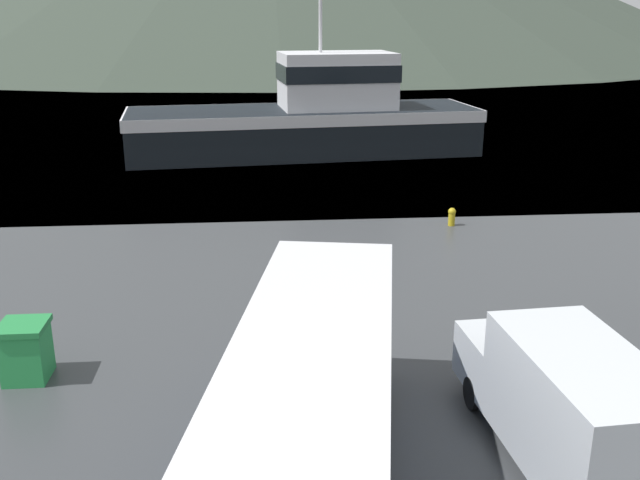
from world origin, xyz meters
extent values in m
plane|color=#475B6B|center=(0.00, 145.57, 0.00)|extent=(240.00, 240.00, 0.00)
cube|color=#194799|center=(-2.23, 8.09, 0.92)|extent=(4.27, 10.38, 0.95)
cube|color=black|center=(-2.23, 8.09, 1.94)|extent=(4.19, 10.17, 1.08)
cube|color=silver|center=(-2.23, 8.09, 2.82)|extent=(4.27, 10.38, 0.68)
cube|color=black|center=(-1.32, 13.07, 1.75)|extent=(2.18, 0.45, 1.46)
cylinder|color=black|center=(-2.68, 11.76, 0.45)|extent=(0.46, 0.94, 0.90)
cylinder|color=black|center=(-0.52, 11.37, 0.45)|extent=(0.46, 0.94, 0.90)
cube|color=silver|center=(2.49, 8.56, 1.43)|extent=(2.25, 4.18, 2.16)
cube|color=silver|center=(2.29, 11.45, 0.94)|extent=(2.09, 1.87, 1.19)
cube|color=black|center=(2.35, 10.60, 1.92)|extent=(1.68, 0.17, 0.76)
cylinder|color=black|center=(1.43, 11.16, 0.35)|extent=(0.27, 0.71, 0.70)
cylinder|color=black|center=(3.19, 11.28, 0.35)|extent=(0.27, 0.71, 0.70)
cube|color=black|center=(-0.49, 39.59, 1.31)|extent=(20.48, 8.03, 2.62)
cube|color=silver|center=(-0.49, 39.59, 2.29)|extent=(20.68, 8.11, 0.65)
cube|color=silver|center=(1.49, 39.82, 4.19)|extent=(6.80, 4.78, 3.14)
cube|color=black|center=(1.49, 39.82, 4.66)|extent=(6.94, 4.91, 0.94)
cube|color=green|center=(-8.37, 13.26, 0.61)|extent=(0.95, 0.99, 1.23)
cube|color=#227D3C|center=(-8.37, 13.26, 1.29)|extent=(1.04, 1.09, 0.14)
cube|color=black|center=(4.97, 41.22, 0.47)|extent=(6.50, 5.91, 0.95)
cylinder|color=#B29919|center=(4.43, 24.40, 0.24)|extent=(0.26, 0.26, 0.48)
sphere|color=#B29919|center=(4.43, 24.40, 0.56)|extent=(0.30, 0.30, 0.30)
camera|label=1|loc=(-2.90, -1.85, 8.08)|focal=40.00mm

